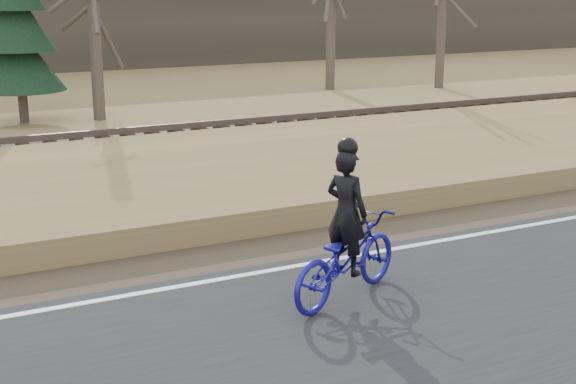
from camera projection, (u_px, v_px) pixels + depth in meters
name	position (u px, v px, depth m)	size (l,w,h in m)	color
ground	(526.00, 234.00, 13.24)	(120.00, 120.00, 0.00)	olive
edge_line	(518.00, 227.00, 13.40)	(120.00, 0.12, 0.01)	silver
shoulder	(479.00, 215.00, 14.27)	(120.00, 1.60, 0.04)	#473A2B
embankment	(386.00, 170.00, 16.81)	(120.00, 5.00, 0.44)	olive
ballast	(302.00, 139.00, 20.09)	(120.00, 3.00, 0.45)	slate
railroad	(302.00, 127.00, 20.02)	(120.00, 2.40, 0.29)	black
treeline_backdrop	(89.00, 4.00, 38.38)	(120.00, 4.00, 6.00)	#383328
cyclist	(346.00, 249.00, 10.26)	(2.23, 1.53, 2.13)	navy
bare_tree_near_left	(93.00, 4.00, 23.36)	(0.36, 0.36, 6.84)	#4E4339
bare_tree_right	(443.00, 4.00, 30.66)	(0.36, 0.36, 6.45)	#4E4339
conifer	(16.00, 21.00, 23.04)	(2.60, 2.60, 6.24)	#4E4339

